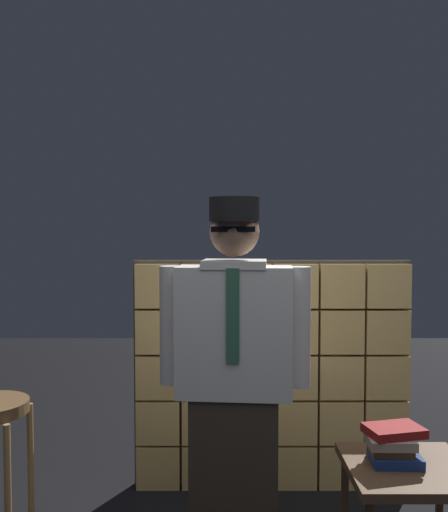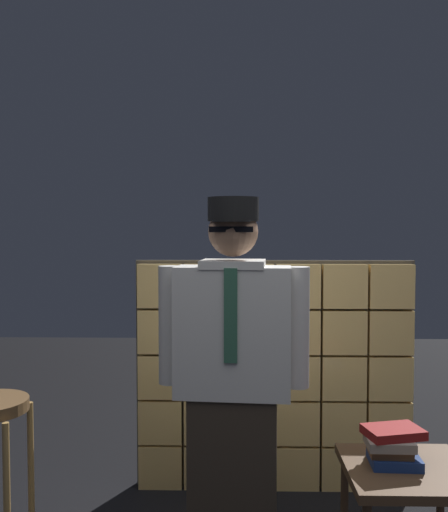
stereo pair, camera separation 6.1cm
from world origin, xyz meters
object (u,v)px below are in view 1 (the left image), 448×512
object	(u,v)px
book_stack	(392,445)
standing_person	(233,380)
coffee_mug	(384,447)
side_table	(407,482)

from	to	relation	value
book_stack	standing_person	bearing A→B (deg)	171.47
standing_person	coffee_mug	bearing A→B (deg)	0.46
side_table	book_stack	distance (m)	0.17
standing_person	book_stack	bearing A→B (deg)	-3.71
standing_person	side_table	bearing A→B (deg)	-4.96
standing_person	coffee_mug	size ratio (longest dim) A/B	13.36
coffee_mug	standing_person	bearing A→B (deg)	175.63
standing_person	book_stack	world-z (taller)	standing_person
side_table	coffee_mug	xyz separation A→B (m)	(-0.08, 0.08, 0.12)
book_stack	coffee_mug	size ratio (longest dim) A/B	2.10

